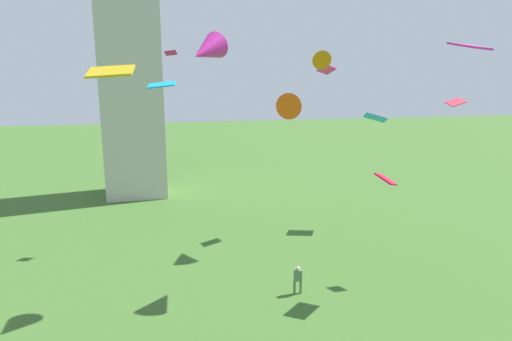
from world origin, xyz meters
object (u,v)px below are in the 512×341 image
object	(u,v)px
person_0	(298,278)
kite_flying_8	(386,179)
kite_flying_1	(375,118)
kite_flying_4	(162,85)
kite_flying_9	(171,53)
kite_flying_6	(456,102)
kite_flying_11	(293,104)
kite_flying_2	(327,69)
kite_flying_5	(111,71)
kite_flying_3	(469,46)
kite_flying_10	(206,51)
kite_flying_0	(319,57)

from	to	relation	value
person_0	kite_flying_8	xyz separation A→B (m)	(4.44, -0.91, 5.52)
kite_flying_1	kite_flying_8	size ratio (longest dim) A/B	1.08
kite_flying_4	kite_flying_9	size ratio (longest dim) A/B	1.41
kite_flying_6	kite_flying_11	distance (m)	9.80
kite_flying_2	kite_flying_5	size ratio (longest dim) A/B	0.97
kite_flying_2	kite_flying_3	xyz separation A→B (m)	(-0.38, -15.51, 0.55)
kite_flying_2	kite_flying_10	size ratio (longest dim) A/B	0.65
kite_flying_0	kite_flying_6	distance (m)	9.45
kite_flying_5	kite_flying_8	xyz separation A→B (m)	(13.16, 2.71, -5.41)
kite_flying_1	kite_flying_5	size ratio (longest dim) A/B	1.08
kite_flying_2	kite_flying_9	bearing A→B (deg)	-31.55
kite_flying_1	kite_flying_10	size ratio (longest dim) A/B	0.72
kite_flying_3	kite_flying_6	world-z (taller)	kite_flying_3
kite_flying_2	kite_flying_8	distance (m)	12.74
kite_flying_0	kite_flying_11	size ratio (longest dim) A/B	0.93
kite_flying_9	kite_flying_11	xyz separation A→B (m)	(6.11, -8.24, -3.12)
kite_flying_1	kite_flying_9	bearing A→B (deg)	21.51
kite_flying_6	kite_flying_8	xyz separation A→B (m)	(-5.58, -2.25, -3.83)
kite_flying_2	kite_flying_11	distance (m)	10.05
person_0	kite_flying_6	bearing A→B (deg)	12.40
kite_flying_2	kite_flying_8	xyz separation A→B (m)	(-1.19, -11.24, -5.88)
kite_flying_5	kite_flying_11	bearing A→B (deg)	-139.97
kite_flying_0	kite_flying_3	bearing A→B (deg)	103.66
kite_flying_3	kite_flying_8	bearing A→B (deg)	-169.64
kite_flying_2	kite_flying_6	size ratio (longest dim) A/B	1.57
kite_flying_0	kite_flying_9	bearing A→B (deg)	-3.74
kite_flying_5	kite_flying_8	bearing A→B (deg)	-160.82
person_0	kite_flying_8	world-z (taller)	kite_flying_8
person_0	kite_flying_0	xyz separation A→B (m)	(4.10, 8.14, 12.19)
kite_flying_9	kite_flying_10	xyz separation A→B (m)	(1.35, -8.54, -0.37)
person_0	kite_flying_9	world-z (taller)	kite_flying_9
kite_flying_9	kite_flying_5	bearing A→B (deg)	93.14
kite_flying_3	kite_flying_5	world-z (taller)	kite_flying_3
person_0	kite_flying_5	distance (m)	14.45
kite_flying_5	kite_flying_6	distance (m)	19.45
kite_flying_0	kite_flying_8	world-z (taller)	kite_flying_0
kite_flying_8	kite_flying_11	size ratio (longest dim) A/B	0.70
kite_flying_1	kite_flying_8	world-z (taller)	kite_flying_1
kite_flying_9	kite_flying_11	bearing A→B (deg)	141.28
kite_flying_0	kite_flying_1	distance (m)	7.52
kite_flying_8	kite_flying_10	distance (m)	11.42
kite_flying_1	kite_flying_4	xyz separation A→B (m)	(-16.62, -10.53, 2.70)
person_0	kite_flying_0	size ratio (longest dim) A/B	0.69
kite_flying_8	kite_flying_11	distance (m)	6.41
person_0	kite_flying_5	world-z (taller)	kite_flying_5
kite_flying_11	kite_flying_9	bearing A→B (deg)	-21.82
kite_flying_0	kite_flying_5	xyz separation A→B (m)	(-12.82, -11.76, -1.26)
kite_flying_1	kite_flying_2	world-z (taller)	kite_flying_2
kite_flying_2	kite_flying_10	world-z (taller)	kite_flying_10
kite_flying_1	kite_flying_4	world-z (taller)	kite_flying_4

